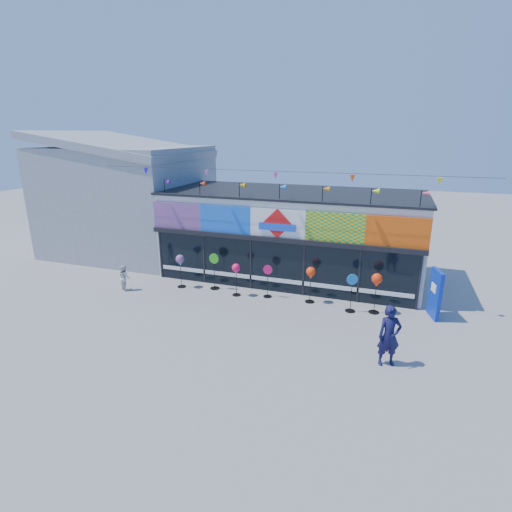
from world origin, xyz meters
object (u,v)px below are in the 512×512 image
at_px(spinner_5, 351,292).
at_px(child, 124,277).
at_px(spinner_0, 180,261).
at_px(spinner_3, 268,280).
at_px(adult_man, 389,336).
at_px(blue_sign, 435,294).
at_px(spinner_4, 311,274).
at_px(spinner_1, 214,270).
at_px(spinner_2, 236,270).
at_px(spinner_6, 377,281).

height_order(spinner_5, child, spinner_5).
height_order(spinner_0, spinner_3, spinner_0).
bearing_deg(adult_man, blue_sign, 47.00).
xyz_separation_m(spinner_4, child, (-8.14, -1.32, -0.65)).
xyz_separation_m(spinner_3, adult_man, (4.99, -3.81, 0.20)).
bearing_deg(spinner_5, spinner_1, 175.72).
bearing_deg(spinner_2, spinner_0, 178.05).
distance_m(spinner_1, spinner_6, 6.98).
distance_m(spinner_0, child, 2.58).
relative_size(spinner_4, adult_man, 0.80).
relative_size(spinner_4, spinner_5, 0.99).
xyz_separation_m(blue_sign, spinner_3, (-6.56, -0.18, -0.19)).
relative_size(spinner_0, child, 1.33).
height_order(spinner_0, adult_man, adult_man).
relative_size(spinner_6, child, 1.41).
xyz_separation_m(spinner_0, spinner_2, (2.74, -0.09, -0.08)).
relative_size(spinner_4, spinner_6, 0.94).
bearing_deg(child, blue_sign, -143.56).
xyz_separation_m(spinner_0, adult_man, (9.06, -3.63, -0.27)).
height_order(spinner_5, adult_man, adult_man).
bearing_deg(spinner_6, spinner_0, -179.83).
bearing_deg(spinner_3, spinner_2, -168.33).
distance_m(spinner_2, spinner_6, 5.76).
distance_m(spinner_2, spinner_4, 3.18).
distance_m(spinner_4, spinner_6, 2.60).
relative_size(adult_man, child, 1.66).
relative_size(spinner_1, spinner_6, 1.02).
xyz_separation_m(spinner_2, child, (-4.98, -1.00, -0.58)).
height_order(spinner_0, spinner_4, same).
xyz_separation_m(spinner_1, spinner_2, (1.21, -0.39, 0.28)).
relative_size(spinner_3, spinner_5, 0.92).
bearing_deg(spinner_2, spinner_4, 5.72).
relative_size(spinner_1, spinner_2, 1.15).
bearing_deg(spinner_2, spinner_5, -0.71).
bearing_deg(spinner_4, child, -170.80).
bearing_deg(spinner_1, spinner_4, -1.01).
bearing_deg(spinner_5, spinner_4, 167.49).
bearing_deg(spinner_3, spinner_0, -177.45).
xyz_separation_m(spinner_3, spinner_6, (4.42, -0.16, 0.55)).
xyz_separation_m(blue_sign, spinner_4, (-4.73, -0.14, 0.28)).
distance_m(spinner_0, spinner_5, 7.61).
relative_size(spinner_2, adult_man, 0.75).
distance_m(blue_sign, child, 12.95).
bearing_deg(spinner_5, spinner_0, 178.85).
xyz_separation_m(spinner_0, child, (-2.24, -1.09, -0.65)).
height_order(spinner_1, spinner_5, spinner_1).
xyz_separation_m(spinner_6, child, (-10.73, -1.12, -0.73)).
bearing_deg(spinner_4, spinner_1, 178.99).
distance_m(spinner_2, child, 5.11).
bearing_deg(spinner_1, spinner_3, -2.69).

